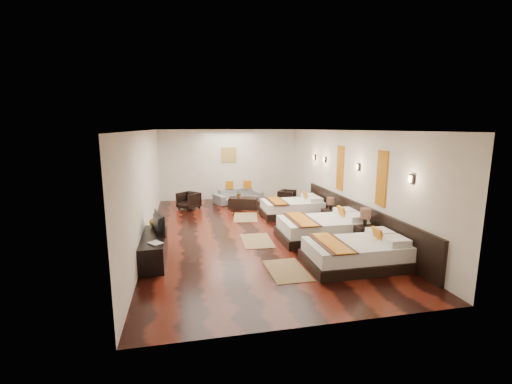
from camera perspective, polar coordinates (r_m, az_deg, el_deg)
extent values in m
cube|color=black|center=(9.70, -0.71, -6.61)|extent=(5.50, 9.50, 0.01)
cube|color=white|center=(9.27, -0.75, 10.16)|extent=(5.50, 9.50, 0.01)
cube|color=silver|center=(14.04, -4.51, 4.55)|extent=(5.50, 0.01, 2.80)
cube|color=silver|center=(9.26, -17.67, 0.96)|extent=(0.01, 9.50, 2.80)
cube|color=silver|center=(10.27, 14.50, 2.03)|extent=(0.01, 9.50, 2.80)
cube|color=black|center=(9.74, 16.11, -4.21)|extent=(0.08, 6.60, 0.90)
cube|color=black|center=(7.70, 16.06, -10.85)|extent=(2.09, 1.30, 0.22)
cube|color=white|center=(7.61, 16.16, -9.03)|extent=(1.99, 1.20, 0.30)
cube|color=#C06A0D|center=(7.77, 19.53, -6.73)|extent=(0.16, 0.32, 0.32)
cube|color=#38190F|center=(7.32, 12.39, -8.31)|extent=(0.55, 1.32, 0.02)
cube|color=#C06A0D|center=(7.32, 12.40, -8.20)|extent=(0.38, 1.32, 0.02)
cube|color=black|center=(9.20, 10.89, -7.00)|extent=(2.24, 1.39, 0.24)
cube|color=white|center=(9.12, 10.95, -5.34)|extent=(2.14, 1.28, 0.32)
cube|color=#C06A0D|center=(9.27, 14.07, -3.37)|extent=(0.17, 0.34, 0.35)
cube|color=#38190F|center=(8.87, 7.48, -4.55)|extent=(0.59, 1.41, 0.02)
cube|color=#C06A0D|center=(8.87, 7.48, -4.45)|extent=(0.41, 1.41, 0.02)
cube|color=black|center=(11.54, 5.94, -3.32)|extent=(2.00, 1.24, 0.21)
cube|color=white|center=(11.48, 5.96, -2.12)|extent=(1.91, 1.14, 0.29)
cube|color=#C06A0D|center=(11.58, 8.23, -0.76)|extent=(0.15, 0.31, 0.31)
cube|color=#38190F|center=(11.30, 3.44, -1.50)|extent=(0.52, 1.26, 0.02)
cube|color=#C06A0D|center=(11.30, 3.44, -1.43)|extent=(0.36, 1.26, 0.02)
cube|color=black|center=(8.86, 17.45, -6.98)|extent=(0.49, 0.49, 0.54)
cylinder|color=black|center=(8.75, 17.59, -4.61)|extent=(0.09, 0.09, 0.22)
cylinder|color=#3F2619|center=(8.71, 17.66, -3.37)|extent=(0.26, 0.26, 0.24)
cube|color=black|center=(10.61, 12.11, -4.05)|extent=(0.42, 0.42, 0.46)
cylinder|color=black|center=(10.53, 12.17, -2.34)|extent=(0.07, 0.07, 0.19)
cylinder|color=#3F2619|center=(10.49, 12.21, -1.45)|extent=(0.22, 0.22, 0.20)
cube|color=olive|center=(7.23, 5.13, -12.77)|extent=(0.77, 1.21, 0.01)
cube|color=olive|center=(8.96, 0.16, -8.05)|extent=(0.81, 1.24, 0.01)
cube|color=olive|center=(11.22, -1.74, -4.19)|extent=(0.95, 1.32, 0.01)
cube|color=black|center=(7.97, -16.51, -8.87)|extent=(0.50, 1.80, 0.55)
imported|color=black|center=(7.97, -16.25, -5.02)|extent=(0.34, 0.81, 0.47)
imported|color=black|center=(7.30, -16.99, -8.30)|extent=(0.34, 0.35, 0.03)
imported|color=brown|center=(8.54, -16.29, -4.53)|extent=(0.36, 0.36, 0.31)
imported|color=gray|center=(13.38, -2.90, -0.59)|extent=(2.03, 1.36, 0.55)
imported|color=black|center=(12.54, -11.08, -1.41)|extent=(0.93, 0.93, 0.61)
imported|color=black|center=(13.11, 5.16, -0.86)|extent=(0.83, 0.83, 0.55)
cube|color=black|center=(12.39, -2.13, -1.86)|extent=(1.11, 0.80, 0.40)
imported|color=#2B591D|center=(12.36, -2.84, -0.26)|extent=(0.27, 0.24, 0.29)
cube|color=#D86014|center=(8.58, 20.08, 2.11)|extent=(0.04, 0.40, 1.30)
cube|color=#D86014|center=(10.49, 13.76, 3.89)|extent=(0.04, 0.40, 1.30)
cube|color=black|center=(7.65, 24.35, 1.98)|extent=(0.06, 0.12, 0.18)
cube|color=#FFD18C|center=(7.63, 24.17, 1.98)|extent=(0.02, 0.10, 0.14)
cube|color=black|center=(9.49, 16.55, 3.99)|extent=(0.06, 0.12, 0.18)
cube|color=#FFD18C|center=(9.48, 16.39, 3.99)|extent=(0.02, 0.10, 0.14)
cube|color=black|center=(11.47, 11.33, 5.29)|extent=(0.06, 0.12, 0.18)
cube|color=#FFD18C|center=(11.45, 11.19, 5.29)|extent=(0.02, 0.10, 0.14)
cube|color=black|center=(12.29, 9.68, 5.69)|extent=(0.06, 0.12, 0.18)
cube|color=#FFD18C|center=(12.28, 9.55, 5.69)|extent=(0.02, 0.10, 0.14)
cube|color=#AD873F|center=(13.98, -4.53, 6.18)|extent=(0.60, 0.04, 0.60)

